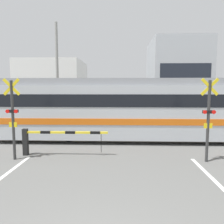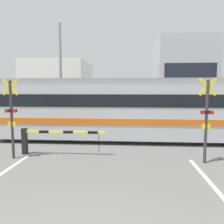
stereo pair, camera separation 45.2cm
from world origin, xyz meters
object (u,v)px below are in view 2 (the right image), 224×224
at_px(commuter_train, 188,108).
at_px(crossing_signal_left, 12,115).
at_px(pedestrian, 120,113).
at_px(crossing_barrier_near, 44,137).
at_px(crossing_signal_right, 206,117).
at_px(crossing_barrier_far, 155,119).

distance_m(commuter_train, crossing_signal_left, 8.88).
bearing_deg(pedestrian, crossing_barrier_near, -110.53).
distance_m(crossing_signal_right, pedestrian, 9.36).
height_order(commuter_train, crossing_signal_right, commuter_train).
xyz_separation_m(crossing_barrier_near, crossing_signal_right, (6.60, -0.60, 1.03)).
distance_m(crossing_barrier_near, crossing_signal_left, 1.62).
distance_m(crossing_barrier_near, crossing_signal_right, 6.71).
distance_m(commuter_train, crossing_barrier_near, 7.70).
bearing_deg(crossing_barrier_far, crossing_signal_right, -80.52).
relative_size(commuter_train, crossing_signal_left, 6.42).
bearing_deg(crossing_barrier_near, pedestrian, 69.47).
relative_size(crossing_signal_right, pedestrian, 1.91).
height_order(commuter_train, crossing_barrier_far, commuter_train).
bearing_deg(commuter_train, pedestrian, 129.30).
bearing_deg(crossing_barrier_far, pedestrian, 141.08).
bearing_deg(crossing_signal_left, commuter_train, 25.25).
bearing_deg(crossing_signal_left, pedestrian, 64.55).
relative_size(crossing_barrier_near, crossing_barrier_far, 1.00).
bearing_deg(commuter_train, crossing_signal_right, -95.01).
xyz_separation_m(commuter_train, crossing_barrier_far, (-1.43, 2.78, -1.04)).
xyz_separation_m(commuter_train, pedestrian, (-3.94, 4.81, -0.83)).
height_order(commuter_train, crossing_barrier_near, commuter_train).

